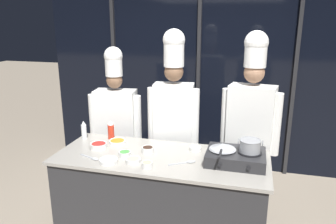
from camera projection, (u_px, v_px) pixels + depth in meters
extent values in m
cube|color=black|center=(199.00, 76.00, 4.71)|extent=(4.55, 0.04, 2.70)
cube|color=#232326|center=(115.00, 73.00, 4.99)|extent=(0.05, 0.05, 2.70)
cube|color=#232326|center=(198.00, 77.00, 4.67)|extent=(0.05, 0.05, 2.70)
cube|color=#232326|center=(294.00, 81.00, 4.35)|extent=(0.05, 0.05, 2.70)
cube|color=#2D2D30|center=(161.00, 203.00, 3.12)|extent=(1.88, 0.75, 0.91)
cube|color=#A39E93|center=(161.00, 158.00, 2.99)|extent=(1.94, 0.79, 0.03)
cube|color=#28282B|center=(236.00, 157.00, 2.83)|extent=(0.50, 0.38, 0.10)
cylinder|color=black|center=(222.00, 150.00, 2.85)|extent=(0.20, 0.20, 0.01)
cylinder|color=black|center=(220.00, 165.00, 2.68)|extent=(0.03, 0.01, 0.03)
cylinder|color=black|center=(250.00, 152.00, 2.79)|extent=(0.20, 0.20, 0.01)
cylinder|color=black|center=(249.00, 168.00, 2.62)|extent=(0.03, 0.01, 0.03)
cylinder|color=#ADAFB5|center=(223.00, 149.00, 2.84)|extent=(0.22, 0.22, 0.01)
cone|color=#ADAFB5|center=(223.00, 146.00, 2.84)|extent=(0.24, 0.24, 0.05)
cylinder|color=black|center=(220.00, 154.00, 2.65)|extent=(0.02, 0.18, 0.02)
cylinder|color=#93969B|center=(250.00, 146.00, 2.77)|extent=(0.17, 0.17, 0.10)
torus|color=#93969B|center=(251.00, 140.00, 2.76)|extent=(0.18, 0.18, 0.01)
torus|color=#93969B|center=(238.00, 141.00, 2.79)|extent=(0.01, 0.05, 0.05)
torus|color=#93969B|center=(263.00, 144.00, 2.74)|extent=(0.01, 0.05, 0.05)
cylinder|color=red|center=(111.00, 132.00, 3.40)|extent=(0.07, 0.07, 0.15)
cone|color=white|center=(111.00, 123.00, 3.37)|extent=(0.06, 0.06, 0.04)
cylinder|color=white|center=(84.00, 132.00, 3.40)|extent=(0.05, 0.05, 0.15)
cone|color=white|center=(83.00, 123.00, 3.38)|extent=(0.05, 0.05, 0.04)
cylinder|color=white|center=(147.00, 165.00, 2.74)|extent=(0.09, 0.09, 0.05)
torus|color=white|center=(147.00, 162.00, 2.73)|extent=(0.09, 0.09, 0.01)
cylinder|color=#E0C689|center=(147.00, 164.00, 2.74)|extent=(0.07, 0.07, 0.03)
cylinder|color=white|center=(133.00, 160.00, 2.85)|extent=(0.13, 0.13, 0.03)
torus|color=white|center=(133.00, 159.00, 2.85)|extent=(0.14, 0.14, 0.01)
cylinder|color=#EAA893|center=(133.00, 159.00, 2.85)|extent=(0.11, 0.11, 0.02)
cylinder|color=white|center=(109.00, 161.00, 2.84)|extent=(0.16, 0.16, 0.03)
torus|color=white|center=(109.00, 159.00, 2.84)|extent=(0.16, 0.16, 0.01)
cylinder|color=white|center=(109.00, 160.00, 2.84)|extent=(0.13, 0.13, 0.02)
cylinder|color=white|center=(99.00, 146.00, 3.17)|extent=(0.16, 0.16, 0.04)
torus|color=white|center=(99.00, 144.00, 3.16)|extent=(0.17, 0.17, 0.01)
cylinder|color=red|center=(99.00, 145.00, 3.16)|extent=(0.13, 0.13, 0.02)
cylinder|color=white|center=(117.00, 142.00, 3.28)|extent=(0.17, 0.17, 0.03)
torus|color=white|center=(117.00, 141.00, 3.27)|extent=(0.17, 0.17, 0.01)
cylinder|color=orange|center=(117.00, 141.00, 3.27)|extent=(0.14, 0.14, 0.02)
cylinder|color=white|center=(148.00, 150.00, 3.05)|extent=(0.11, 0.11, 0.05)
torus|color=white|center=(148.00, 147.00, 3.04)|extent=(0.11, 0.11, 0.01)
cylinder|color=#382319|center=(148.00, 149.00, 3.05)|extent=(0.09, 0.09, 0.03)
cylinder|color=white|center=(125.00, 154.00, 2.95)|extent=(0.11, 0.11, 0.05)
torus|color=white|center=(125.00, 152.00, 2.95)|extent=(0.11, 0.11, 0.01)
cylinder|color=#4C9E47|center=(125.00, 153.00, 2.95)|extent=(0.09, 0.09, 0.03)
cylinder|color=white|center=(195.00, 149.00, 3.11)|extent=(0.11, 0.11, 0.04)
torus|color=white|center=(195.00, 147.00, 3.10)|extent=(0.11, 0.11, 0.01)
cylinder|color=silver|center=(195.00, 148.00, 3.10)|extent=(0.09, 0.09, 0.02)
cube|color=#B2B5BA|center=(87.00, 156.00, 2.97)|extent=(0.15, 0.06, 0.01)
ellipsoid|color=#B2B5BA|center=(95.00, 159.00, 2.91)|extent=(0.08, 0.06, 0.02)
cube|color=#B2B5BA|center=(178.00, 164.00, 2.81)|extent=(0.15, 0.11, 0.01)
ellipsoid|color=#B2B5BA|center=(191.00, 161.00, 2.85)|extent=(0.10, 0.09, 0.02)
cylinder|color=#4C4C51|center=(129.00, 171.00, 3.94)|extent=(0.12, 0.12, 0.76)
cylinder|color=#4C4C51|center=(108.00, 170.00, 3.98)|extent=(0.12, 0.12, 0.76)
cube|color=white|center=(116.00, 116.00, 3.77)|extent=(0.49, 0.30, 0.61)
cylinder|color=white|center=(137.00, 120.00, 3.71)|extent=(0.09, 0.09, 0.56)
cylinder|color=white|center=(93.00, 118.00, 3.78)|extent=(0.09, 0.09, 0.56)
sphere|color=brown|center=(114.00, 80.00, 3.66)|extent=(0.18, 0.18, 0.18)
cylinder|color=white|center=(114.00, 66.00, 3.61)|extent=(0.19, 0.19, 0.22)
sphere|color=white|center=(113.00, 56.00, 3.58)|extent=(0.20, 0.20, 0.20)
cylinder|color=#4C4C51|center=(183.00, 179.00, 3.67)|extent=(0.11, 0.11, 0.83)
cylinder|color=#4C4C51|center=(163.00, 178.00, 3.71)|extent=(0.11, 0.11, 0.83)
cube|color=white|center=(174.00, 115.00, 3.48)|extent=(0.44, 0.26, 0.67)
cylinder|color=white|center=(195.00, 118.00, 3.42)|extent=(0.08, 0.08, 0.62)
cylinder|color=white|center=(152.00, 116.00, 3.49)|extent=(0.08, 0.08, 0.62)
sphere|color=brown|center=(174.00, 72.00, 3.36)|extent=(0.20, 0.20, 0.20)
cylinder|color=white|center=(174.00, 53.00, 3.31)|extent=(0.21, 0.21, 0.27)
sphere|color=white|center=(174.00, 40.00, 3.27)|extent=(0.22, 0.22, 0.22)
cylinder|color=#2D3856|center=(258.00, 189.00, 3.45)|extent=(0.12, 0.12, 0.84)
cylinder|color=#2D3856|center=(235.00, 184.00, 3.55)|extent=(0.12, 0.12, 0.84)
cube|color=white|center=(251.00, 119.00, 3.29)|extent=(0.48, 0.31, 0.68)
cylinder|color=white|center=(276.00, 125.00, 3.16)|extent=(0.09, 0.09, 0.62)
cylinder|color=white|center=(225.00, 118.00, 3.36)|extent=(0.09, 0.09, 0.62)
sphere|color=#A87A5B|center=(254.00, 73.00, 3.16)|extent=(0.20, 0.20, 0.20)
cylinder|color=white|center=(256.00, 55.00, 3.11)|extent=(0.21, 0.21, 0.23)
sphere|color=white|center=(256.00, 42.00, 3.08)|extent=(0.23, 0.23, 0.23)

